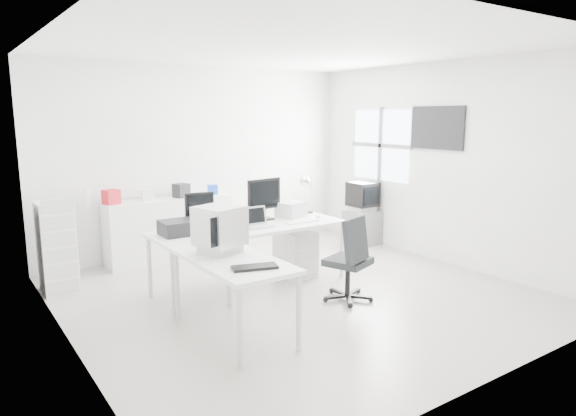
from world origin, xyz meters
TOP-DOWN VIEW (x-y plane):
  - floor at (0.00, 0.00)m, footprint 5.00×5.00m
  - ceiling at (0.00, 0.00)m, footprint 5.00×5.00m
  - back_wall at (0.00, 2.50)m, footprint 5.00×0.02m
  - left_wall at (-2.50, 0.00)m, footprint 0.02×5.00m
  - right_wall at (2.50, 0.00)m, footprint 0.02×5.00m
  - window at (2.48, 1.20)m, footprint 0.02×1.20m
  - wall_picture at (2.47, 0.10)m, footprint 0.04×0.90m
  - main_desk at (-0.30, 0.55)m, footprint 2.40×0.80m
  - side_desk at (-1.15, -0.55)m, footprint 0.70×1.40m
  - drawer_pedestal at (0.40, 0.60)m, footprint 0.40×0.50m
  - inkjet_printer at (-1.15, 0.65)m, footprint 0.47×0.37m
  - lcd_monitor_small at (-0.85, 0.80)m, footprint 0.37×0.26m
  - lcd_monitor_large at (0.05, 0.80)m, footprint 0.54×0.28m
  - laptop at (-0.25, 0.45)m, footprint 0.32×0.33m
  - white_keyboard at (0.35, 0.40)m, footprint 0.44×0.15m
  - white_mouse at (0.65, 0.45)m, footprint 0.06×0.06m
  - laser_printer at (0.45, 0.77)m, footprint 0.42×0.39m
  - desk_lamp at (0.80, 0.85)m, footprint 0.17×0.17m
  - crt_monitor at (-1.15, -0.30)m, footprint 0.52×0.52m
  - black_keyboard at (-1.15, -0.95)m, footprint 0.43×0.27m
  - office_chair at (0.35, -0.48)m, footprint 0.74×0.74m
  - tv_cabinet at (2.22, 1.30)m, footprint 0.51×0.42m
  - crt_tv at (2.22, 1.30)m, footprint 0.50×0.48m
  - sideboard at (-0.67, 2.24)m, footprint 1.80×0.45m
  - clutter_box_a at (-1.47, 2.24)m, footprint 0.23×0.22m
  - clutter_box_b at (-0.97, 2.24)m, footprint 0.18×0.16m
  - clutter_box_c at (-0.47, 2.24)m, footprint 0.24×0.23m
  - clutter_box_d at (0.03, 2.24)m, footprint 0.18×0.17m
  - clutter_bottle at (-1.77, 2.28)m, footprint 0.07×0.07m
  - filing_cabinet at (-2.28, 1.71)m, footprint 0.38×0.45m

SIDE VIEW (x-z plane):
  - floor at x=0.00m, z-range -0.01..0.01m
  - tv_cabinet at x=2.22m, z-range 0.00..0.56m
  - drawer_pedestal at x=0.40m, z-range 0.00..0.60m
  - main_desk at x=-0.30m, z-range 0.00..0.75m
  - side_desk at x=-1.15m, z-range 0.00..0.75m
  - sideboard at x=-0.67m, z-range 0.00..0.90m
  - office_chair at x=0.35m, z-range 0.00..1.00m
  - filing_cabinet at x=-2.28m, z-range 0.00..1.08m
  - white_keyboard at x=0.35m, z-range 0.75..0.77m
  - black_keyboard at x=-1.15m, z-range 0.75..0.78m
  - white_mouse at x=0.65m, z-range 0.75..0.81m
  - crt_tv at x=2.22m, z-range 0.56..1.01m
  - inkjet_printer at x=-1.15m, z-range 0.75..0.91m
  - laser_printer at x=0.45m, z-range 0.75..0.95m
  - laptop at x=-0.25m, z-range 0.75..0.96m
  - lcd_monitor_small at x=-0.85m, z-range 0.75..1.18m
  - clutter_box_d at x=0.03m, z-range 0.90..1.04m
  - clutter_box_b at x=-0.97m, z-range 0.90..1.05m
  - crt_monitor at x=-1.15m, z-range 0.75..1.23m
  - desk_lamp at x=0.80m, z-range 0.75..1.24m
  - clutter_box_a at x=-1.47m, z-range 0.90..1.09m
  - clutter_box_c at x=-0.47m, z-range 0.90..1.10m
  - clutter_bottle at x=-1.77m, z-range 0.90..1.12m
  - lcd_monitor_large at x=0.05m, z-range 0.75..1.28m
  - back_wall at x=0.00m, z-range 0.00..2.80m
  - left_wall at x=-2.50m, z-range 0.00..2.80m
  - right_wall at x=2.50m, z-range 0.00..2.80m
  - window at x=2.48m, z-range 1.05..2.15m
  - wall_picture at x=2.47m, z-range 1.60..2.20m
  - ceiling at x=0.00m, z-range 2.79..2.80m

